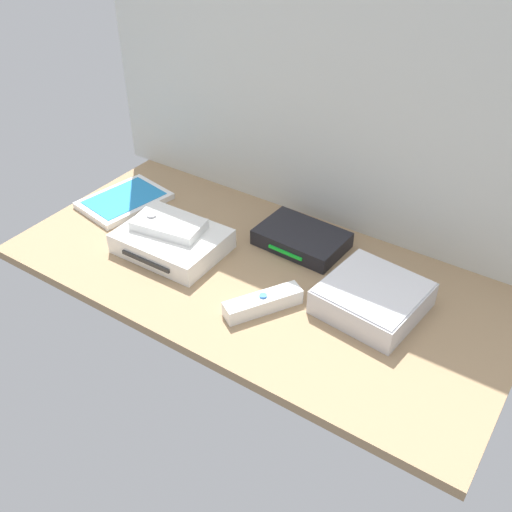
% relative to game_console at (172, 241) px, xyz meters
% --- Properties ---
extents(ground_plane, '(1.00, 0.48, 0.02)m').
position_rel_game_console_xyz_m(ground_plane, '(0.19, 0.03, -0.03)').
color(ground_plane, '#9E7F5B').
rests_on(ground_plane, ground).
extents(back_wall, '(1.10, 0.01, 0.64)m').
position_rel_game_console_xyz_m(back_wall, '(0.19, 0.28, 0.30)').
color(back_wall, silver).
rests_on(back_wall, ground).
extents(game_console, '(0.21, 0.17, 0.04)m').
position_rel_game_console_xyz_m(game_console, '(0.00, 0.00, 0.00)').
color(game_console, white).
rests_on(game_console, ground_plane).
extents(mini_computer, '(0.19, 0.19, 0.05)m').
position_rel_game_console_xyz_m(mini_computer, '(0.42, 0.06, 0.00)').
color(mini_computer, silver).
rests_on(mini_computer, ground_plane).
extents(game_case, '(0.17, 0.21, 0.02)m').
position_rel_game_console_xyz_m(game_case, '(-0.21, 0.08, -0.01)').
color(game_case, white).
rests_on(game_case, ground_plane).
extents(network_router, '(0.18, 0.13, 0.03)m').
position_rel_game_console_xyz_m(network_router, '(0.21, 0.16, -0.00)').
color(network_router, black).
rests_on(network_router, ground_plane).
extents(remote_wand, '(0.11, 0.15, 0.03)m').
position_rel_game_console_xyz_m(remote_wand, '(0.26, -0.05, -0.01)').
color(remote_wand, white).
rests_on(remote_wand, ground_plane).
extents(remote_classic_pad, '(0.15, 0.10, 0.02)m').
position_rel_game_console_xyz_m(remote_classic_pad, '(-0.01, 0.01, 0.03)').
color(remote_classic_pad, white).
rests_on(remote_classic_pad, game_console).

